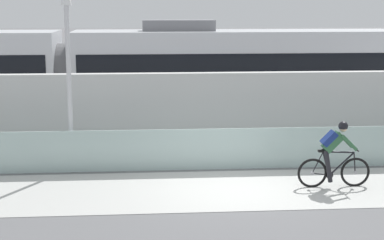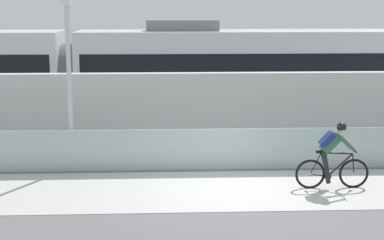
{
  "view_description": "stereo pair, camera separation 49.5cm",
  "coord_description": "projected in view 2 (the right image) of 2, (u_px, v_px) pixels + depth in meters",
  "views": [
    {
      "loc": [
        -2.03,
        -13.96,
        4.35
      ],
      "look_at": [
        -0.76,
        2.35,
        1.25
      ],
      "focal_mm": 57.67,
      "sensor_mm": 36.0,
      "label": 1
    },
    {
      "loc": [
        -1.54,
        -13.99,
        4.35
      ],
      "look_at": [
        -0.76,
        2.35,
        1.25
      ],
      "focal_mm": 57.67,
      "sensor_mm": 36.0,
      "label": 2
    }
  ],
  "objects": [
    {
      "name": "glass_parapet",
      "position": [
        221.0,
        149.0,
        16.32
      ],
      "size": [
        32.0,
        0.05,
        1.1
      ],
      "primitive_type": "cube",
      "color": "#ADC6C1",
      "rests_on": "ground"
    },
    {
      "name": "lamp_post_antenna",
      "position": [
        68.0,
        45.0,
        15.92
      ],
      "size": [
        0.28,
        0.28,
        5.2
      ],
      "color": "gray",
      "rests_on": "ground"
    },
    {
      "name": "tram_rail_near",
      "position": [
        209.0,
        135.0,
        20.63
      ],
      "size": [
        32.0,
        0.08,
        0.01
      ],
      "primitive_type": "cube",
      "color": "#595654",
      "rests_on": "ground"
    },
    {
      "name": "tram",
      "position": [
        71.0,
        78.0,
        20.76
      ],
      "size": [
        22.56,
        2.54,
        3.81
      ],
      "color": "silver",
      "rests_on": "ground"
    },
    {
      "name": "tram_rail_far",
      "position": [
        206.0,
        127.0,
        22.04
      ],
      "size": [
        32.0,
        0.08,
        0.01
      ],
      "primitive_type": "cube",
      "color": "#595654",
      "rests_on": "ground"
    },
    {
      "name": "ground_plane",
      "position": [
        229.0,
        190.0,
        14.61
      ],
      "size": [
        200.0,
        200.0,
        0.0
      ],
      "primitive_type": "plane",
      "color": "slate"
    },
    {
      "name": "concrete_barrier_wall",
      "position": [
        216.0,
        113.0,
        17.97
      ],
      "size": [
        32.0,
        0.36,
        2.39
      ],
      "primitive_type": "cube",
      "color": "silver",
      "rests_on": "ground"
    },
    {
      "name": "bike_path_deck",
      "position": [
        229.0,
        190.0,
        14.61
      ],
      "size": [
        32.0,
        3.2,
        0.01
      ],
      "primitive_type": "cube",
      "color": "beige",
      "rests_on": "ground"
    },
    {
      "name": "cyclist_on_bike",
      "position": [
        332.0,
        156.0,
        14.58
      ],
      "size": [
        1.77,
        0.58,
        1.61
      ],
      "color": "black",
      "rests_on": "ground"
    }
  ]
}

